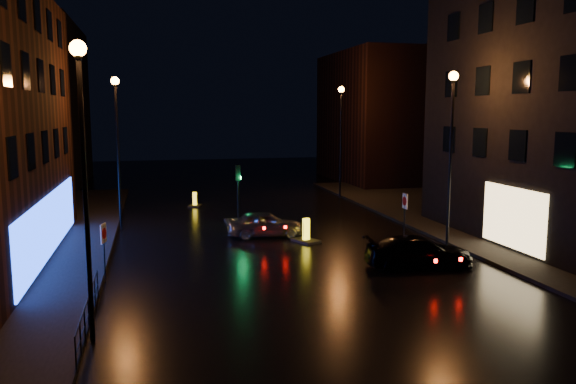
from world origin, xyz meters
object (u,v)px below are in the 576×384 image
object	(u,v)px
dark_sedan	(419,252)
road_sign_left	(104,238)
road_sign_right	(405,205)
bollard_near	(306,237)
traffic_signal	(238,215)
bollard_far	(195,203)
silver_hatchback	(265,224)

from	to	relation	value
dark_sedan	road_sign_left	size ratio (longest dim) A/B	1.99
road_sign_right	bollard_near	bearing A→B (deg)	-4.57
traffic_signal	dark_sedan	size ratio (longest dim) A/B	0.76
traffic_signal	bollard_far	xyz separation A→B (m)	(-2.01, 6.79, -0.28)
bollard_near	bollard_far	size ratio (longest dim) A/B	1.24
traffic_signal	silver_hatchback	size ratio (longest dim) A/B	0.87
road_sign_right	road_sign_left	bearing A→B (deg)	17.69
bollard_near	road_sign_right	size ratio (longest dim) A/B	0.69
road_sign_left	bollard_near	bearing A→B (deg)	41.15
silver_hatchback	bollard_near	xyz separation A→B (m)	(1.76, -1.67, -0.41)
dark_sedan	road_sign_right	distance (m)	5.44
dark_sedan	bollard_far	world-z (taller)	dark_sedan
silver_hatchback	road_sign_right	world-z (taller)	road_sign_right
dark_sedan	bollard_near	xyz separation A→B (m)	(-3.36, 5.61, -0.39)
silver_hatchback	bollard_near	world-z (taller)	silver_hatchback
silver_hatchback	dark_sedan	size ratio (longest dim) A/B	0.87
silver_hatchback	bollard_near	distance (m)	2.46
traffic_signal	bollard_near	size ratio (longest dim) A/B	2.12
dark_sedan	bollard_near	bearing A→B (deg)	37.86
traffic_signal	silver_hatchback	world-z (taller)	traffic_signal
road_sign_left	dark_sedan	bearing A→B (deg)	10.29
road_sign_left	road_sign_right	world-z (taller)	road_sign_right
dark_sedan	road_sign_left	xyz separation A→B (m)	(-12.68, 0.97, 1.05)
traffic_signal	road_sign_left	bearing A→B (deg)	-123.71
traffic_signal	silver_hatchback	bearing A→B (deg)	-77.05
silver_hatchback	road_sign_left	distance (m)	9.90
silver_hatchback	road_sign_right	xyz separation A→B (m)	(6.84, -2.24, 1.10)
bollard_far	bollard_near	bearing A→B (deg)	-51.38
dark_sedan	bollard_near	size ratio (longest dim) A/B	2.78
road_sign_right	bollard_far	bearing A→B (deg)	-50.81
bollard_near	road_sign_right	bearing A→B (deg)	-30.79
traffic_signal	road_sign_left	size ratio (longest dim) A/B	1.51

